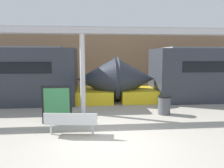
{
  "coord_description": "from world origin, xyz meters",
  "views": [
    {
      "loc": [
        -0.58,
        -6.46,
        2.74
      ],
      "look_at": [
        0.33,
        3.5,
        1.4
      ],
      "focal_mm": 35.0,
      "sensor_mm": 36.0,
      "label": 1
    }
  ],
  "objects_px": {
    "trash_bin": "(164,105)",
    "support_column_near": "(83,75)",
    "poster_board": "(57,104)",
    "bench_near": "(71,121)"
  },
  "relations": [
    {
      "from": "trash_bin",
      "to": "poster_board",
      "type": "distance_m",
      "value": 4.83
    },
    {
      "from": "bench_near",
      "to": "support_column_near",
      "type": "bearing_deg",
      "value": 90.86
    },
    {
      "from": "trash_bin",
      "to": "support_column_near",
      "type": "bearing_deg",
      "value": 172.4
    },
    {
      "from": "bench_near",
      "to": "trash_bin",
      "type": "distance_m",
      "value": 4.66
    },
    {
      "from": "trash_bin",
      "to": "support_column_near",
      "type": "relative_size",
      "value": 0.23
    },
    {
      "from": "trash_bin",
      "to": "support_column_near",
      "type": "distance_m",
      "value": 4.03
    },
    {
      "from": "bench_near",
      "to": "trash_bin",
      "type": "relative_size",
      "value": 2.14
    },
    {
      "from": "poster_board",
      "to": "support_column_near",
      "type": "distance_m",
      "value": 2.04
    },
    {
      "from": "support_column_near",
      "to": "poster_board",
      "type": "bearing_deg",
      "value": -124.11
    },
    {
      "from": "poster_board",
      "to": "support_column_near",
      "type": "relative_size",
      "value": 0.42
    }
  ]
}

